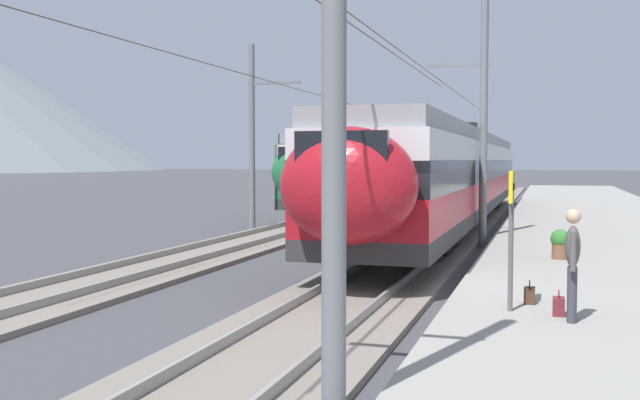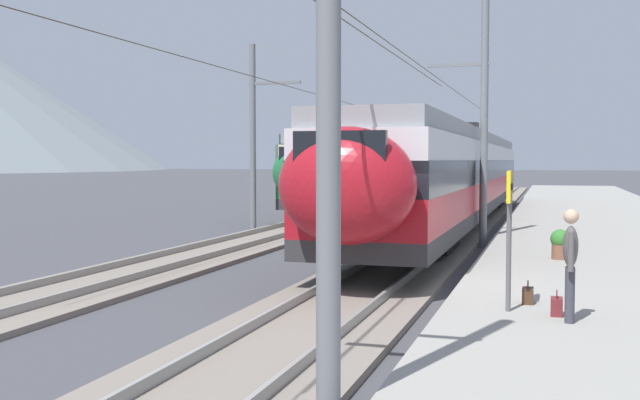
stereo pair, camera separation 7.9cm
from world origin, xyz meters
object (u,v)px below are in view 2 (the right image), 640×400
(catenary_mast_far_side, at_px, (256,133))
(platform_sign, at_px, (509,209))
(handbag_beside_passenger, at_px, (557,306))
(handbag_near_sign, at_px, (528,295))
(train_far_track, at_px, (372,170))
(passenger_walking, at_px, (570,259))
(train_near_platform, at_px, (456,173))
(catenary_mast_west, at_px, (317,33))
(potted_plant_platform_edge, at_px, (560,243))
(catenary_mast_mid, at_px, (481,119))

(catenary_mast_far_side, distance_m, platform_sign, 18.65)
(handbag_beside_passenger, height_order, handbag_near_sign, handbag_beside_passenger)
(platform_sign, bearing_deg, train_far_track, 17.49)
(passenger_walking, bearing_deg, handbag_beside_passenger, 22.32)
(train_near_platform, distance_m, catenary_mast_west, 23.74)
(train_near_platform, xyz_separation_m, handbag_beside_passenger, (-18.40, -3.81, -1.75))
(train_near_platform, distance_m, train_far_track, 11.32)
(train_near_platform, height_order, platform_sign, train_near_platform)
(passenger_walking, bearing_deg, potted_plant_platform_edge, 0.46)
(catenary_mast_far_side, relative_size, handbag_near_sign, 97.90)
(handbag_beside_passenger, xyz_separation_m, potted_plant_platform_edge, (6.94, -0.12, 0.26))
(train_far_track, bearing_deg, potted_plant_platform_edge, -155.45)
(catenary_mast_mid, bearing_deg, handbag_near_sign, -170.70)
(catenary_mast_far_side, bearing_deg, train_far_track, -7.67)
(potted_plant_platform_edge, bearing_deg, train_near_platform, 18.90)
(train_near_platform, height_order, handbag_beside_passenger, train_near_platform)
(catenary_mast_far_side, height_order, passenger_walking, catenary_mast_far_side)
(catenary_mast_far_side, bearing_deg, catenary_mast_mid, -111.34)
(train_near_platform, relative_size, platform_sign, 15.72)
(train_far_track, xyz_separation_m, catenary_mast_west, (-33.38, -7.31, 1.74))
(catenary_mast_far_side, bearing_deg, train_near_platform, -68.03)
(catenary_mast_mid, xyz_separation_m, catenary_mast_far_side, (3.53, 9.04, -0.19))
(catenary_mast_far_side, height_order, handbag_beside_passenger, catenary_mast_far_side)
(catenary_mast_west, relative_size, potted_plant_platform_edge, 53.01)
(train_near_platform, distance_m, handbag_near_sign, 17.93)
(handbag_beside_passenger, bearing_deg, potted_plant_platform_edge, -0.99)
(platform_sign, relative_size, handbag_beside_passenger, 5.53)
(catenary_mast_mid, distance_m, catenary_mast_far_side, 9.70)
(train_far_track, relative_size, handbag_beside_passenger, 62.56)
(catenary_mast_west, bearing_deg, handbag_beside_passenger, -23.35)
(catenary_mast_mid, xyz_separation_m, handbag_near_sign, (-10.98, -1.80, -3.55))
(catenary_mast_mid, relative_size, potted_plant_platform_edge, 53.01)
(train_far_track, xyz_separation_m, handbag_beside_passenger, (-28.15, -9.57, -1.73))
(catenary_mast_mid, relative_size, passenger_walking, 22.95)
(handbag_beside_passenger, xyz_separation_m, handbag_near_sign, (0.87, 0.46, -0.00))
(train_far_track, bearing_deg, catenary_mast_mid, -155.82)
(potted_plant_platform_edge, bearing_deg, handbag_beside_passenger, 179.01)
(platform_sign, relative_size, passenger_walking, 1.33)
(train_far_track, xyz_separation_m, passenger_walking, (-28.59, -9.75, -0.93))
(platform_sign, bearing_deg, catenary_mast_far_side, 34.65)
(train_near_platform, height_order, catenary_mast_west, catenary_mast_west)
(platform_sign, bearing_deg, catenary_mast_west, 164.14)
(train_far_track, distance_m, catenary_mast_mid, 17.96)
(train_far_track, height_order, handbag_near_sign, train_far_track)
(train_near_platform, xyz_separation_m, platform_sign, (-18.29, -3.07, -0.24))
(handbag_beside_passenger, bearing_deg, platform_sign, 81.11)
(catenary_mast_west, bearing_deg, train_far_track, 12.36)
(train_near_platform, bearing_deg, potted_plant_platform_edge, -161.10)
(catenary_mast_west, bearing_deg, potted_plant_platform_edge, -11.05)
(catenary_mast_west, relative_size, handbag_near_sign, 97.90)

